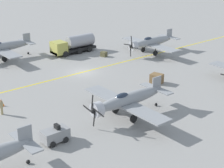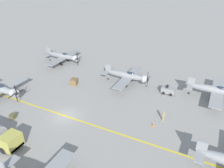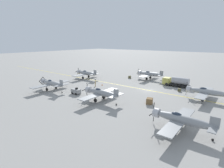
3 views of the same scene
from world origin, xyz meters
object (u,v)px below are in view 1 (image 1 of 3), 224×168
at_px(airplane_near_center, 151,42).
at_px(traffic_cone, 3,104).
at_px(fuel_tanker, 73,44).
at_px(ground_crew_walking, 1,106).
at_px(tow_tractor, 55,135).
at_px(supply_crate_by_tanker, 157,79).
at_px(airplane_mid_left, 127,100).
at_px(airplane_mid_right, 2,47).
at_px(supply_crate_outboard, 104,54).

height_order(airplane_near_center, traffic_cone, airplane_near_center).
distance_m(fuel_tanker, ground_crew_walking, 25.19).
height_order(tow_tractor, supply_crate_by_tanker, tow_tractor).
relative_size(airplane_near_center, fuel_tanker, 1.50).
xyz_separation_m(airplane_mid_left, supply_crate_by_tanker, (5.27, -10.01, -1.36)).
bearing_deg(traffic_cone, airplane_mid_left, -140.38).
xyz_separation_m(airplane_mid_left, tow_tractor, (0.15, 8.95, -1.22)).
relative_size(fuel_tanker, supply_crate_by_tanker, 5.14).
bearing_deg(ground_crew_walking, airplane_mid_left, -131.63).
relative_size(airplane_mid_right, supply_crate_by_tanker, 7.71).
bearing_deg(supply_crate_by_tanker, traffic_cone, 72.71).
distance_m(airplane_mid_right, tow_tractor, 29.75).
bearing_deg(airplane_near_center, traffic_cone, 84.66).
distance_m(airplane_mid_left, ground_crew_walking, 13.90).
height_order(tow_tractor, supply_crate_outboard, tow_tractor).
bearing_deg(fuel_tanker, ground_crew_walking, 127.93).
bearing_deg(airplane_mid_left, airplane_mid_right, -3.52).
relative_size(tow_tractor, traffic_cone, 4.73).
distance_m(airplane_mid_left, supply_crate_by_tanker, 11.40).
height_order(ground_crew_walking, supply_crate_by_tanker, ground_crew_walking).
bearing_deg(airplane_near_center, ground_crew_walking, 88.22).
bearing_deg(airplane_mid_left, traffic_cone, 33.07).
height_order(airplane_mid_left, airplane_near_center, airplane_near_center).
relative_size(tow_tractor, supply_crate_by_tanker, 1.67).
xyz_separation_m(airplane_mid_right, airplane_mid_left, (-28.94, -1.53, 0.00)).
xyz_separation_m(ground_crew_walking, traffic_cone, (2.09, -1.01, -0.72)).
bearing_deg(tow_tractor, supply_crate_outboard, -47.25).
height_order(airplane_mid_right, fuel_tanker, airplane_mid_right).
distance_m(supply_crate_by_tanker, supply_crate_outboard, 14.60).
bearing_deg(ground_crew_walking, traffic_cone, -25.65).
xyz_separation_m(fuel_tanker, ground_crew_walking, (-15.48, 19.87, -0.52)).
bearing_deg(fuel_tanker, tow_tractor, 143.06).
bearing_deg(airplane_mid_right, supply_crate_outboard, -131.32).
bearing_deg(supply_crate_outboard, ground_crew_walking, 114.94).
distance_m(airplane_mid_left, supply_crate_outboard, 23.23).
distance_m(airplane_mid_right, traffic_cone, 19.37).
bearing_deg(traffic_cone, fuel_tanker, -54.63).
bearing_deg(fuel_tanker, airplane_mid_right, 68.95).
xyz_separation_m(tow_tractor, traffic_cone, (11.15, 0.41, -0.52)).
distance_m(airplane_near_center, traffic_cone, 29.31).
bearing_deg(supply_crate_by_tanker, tow_tractor, 105.11).
bearing_deg(ground_crew_walking, airplane_mid_right, -24.10).
distance_m(fuel_tanker, supply_crate_outboard, 5.78).
xyz_separation_m(airplane_mid_right, ground_crew_walking, (-19.73, 8.83, -1.02)).
distance_m(ground_crew_walking, supply_crate_by_tanker, 20.76).
xyz_separation_m(tow_tractor, ground_crew_walking, (9.06, 1.41, 0.20)).
xyz_separation_m(airplane_mid_left, fuel_tanker, (24.69, -9.51, -0.50)).
xyz_separation_m(airplane_mid_left, airplane_near_center, (16.05, -19.51, -0.00)).
xyz_separation_m(tow_tractor, supply_crate_outboard, (19.55, -21.15, -0.39)).
bearing_deg(traffic_cone, airplane_mid_right, -23.92).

